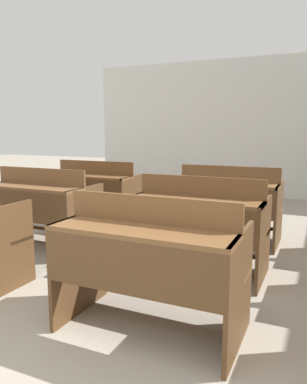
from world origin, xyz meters
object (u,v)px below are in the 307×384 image
object	(u,v)px
bench_second_center	(199,223)
bench_third_center	(228,202)
bench_front_center	(150,261)
bench_second_left	(41,206)
bench_third_left	(95,192)

from	to	relation	value
bench_second_center	bench_third_center	size ratio (longest dim) A/B	1.00
bench_front_center	bench_third_center	bearing A→B (deg)	90.53
bench_second_left	bench_third_center	xyz separation A→B (m)	(1.84, 1.12, 0.00)
bench_third_left	bench_third_center	xyz separation A→B (m)	(1.84, 0.03, 0.00)
bench_second_center	bench_third_left	world-z (taller)	same
bench_third_center	bench_third_left	bearing A→B (deg)	-179.15
bench_front_center	bench_second_center	world-z (taller)	same
bench_front_center	bench_third_left	size ratio (longest dim) A/B	1.00
bench_third_left	bench_second_center	bearing A→B (deg)	-30.58
bench_second_left	bench_second_center	bearing A→B (deg)	0.10
bench_second_center	bench_second_left	bearing A→B (deg)	-179.90
bench_front_center	bench_third_left	bearing A→B (deg)	130.15
bench_third_left	bench_third_center	bearing A→B (deg)	0.85
bench_second_left	bench_third_center	world-z (taller)	same
bench_second_left	bench_third_left	world-z (taller)	same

